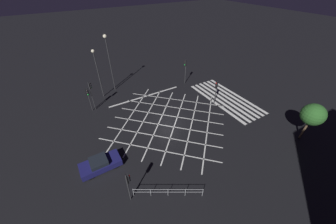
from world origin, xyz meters
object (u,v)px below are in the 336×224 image
Objects in this scene: traffic_light_nw_cross at (128,183)px; waiting_car at (100,164)px; traffic_light_ne_main at (88,95)px; traffic_light_se_cross at (185,67)px; traffic_light_ne_cross at (91,91)px; street_lamp_east at (108,51)px; traffic_light_median_south at (216,88)px; street_tree_near at (313,115)px; street_lamp_west at (96,65)px.

traffic_light_nw_cross is 0.87× the size of waiting_car.
traffic_light_ne_main is 0.82× the size of traffic_light_se_cross.
traffic_light_ne_cross reaches higher than traffic_light_nw_cross.
street_lamp_east reaches higher than traffic_light_nw_cross.
traffic_light_ne_cross is (0.13, -0.53, 0.54)m from traffic_light_ne_main.
waiting_car is at bearing 9.38° from traffic_light_median_south.
traffic_light_ne_main is at bearing 81.64° from waiting_car.
traffic_light_nw_cross is 22.30m from traffic_light_se_cross.
traffic_light_median_south is at bearing 91.10° from traffic_light_se_cross.
traffic_light_median_south is at bearing 9.38° from waiting_car.
traffic_light_se_cross is 19.02m from street_tree_near.
traffic_light_nw_cross is 18.12m from traffic_light_median_south.
traffic_light_median_south reaches higher than traffic_light_nw_cross.
traffic_light_median_south is 0.93× the size of waiting_car.
waiting_car is (-14.93, 6.32, -5.96)m from street_lamp_east.
traffic_light_ne_cross is at bearing 104.16° from traffic_light_ne_main.
street_lamp_west is at bearing 39.55° from street_tree_near.
traffic_light_se_cross is at bearing 30.71° from waiting_car.
traffic_light_se_cross is at bearing 43.11° from traffic_light_nw_cross.
traffic_light_ne_cross is (7.78, 15.78, 0.43)m from traffic_light_median_south.
traffic_light_ne_cross is at bearing 87.62° from traffic_light_nw_cross.
traffic_light_ne_main is 1.02× the size of traffic_light_nw_cross.
traffic_light_median_south is (-7.65, -16.32, 0.11)m from traffic_light_ne_main.
traffic_light_ne_cross reaches higher than waiting_car.
street_lamp_east is (11.98, 11.55, 3.89)m from traffic_light_median_south.
traffic_light_ne_main is 0.96× the size of traffic_light_median_south.
traffic_light_median_south is 7.59m from traffic_light_se_cross.
traffic_light_median_south is 18.23m from waiting_car.
street_lamp_east is at bearing 34.26° from street_tree_near.
street_lamp_east reaches higher than waiting_car.
traffic_light_nw_cross is 15.46m from traffic_light_ne_cross.
street_tree_near reaches higher than traffic_light_se_cross.
street_tree_near is at bearing 47.62° from traffic_light_ne_main.
street_tree_near is (-10.96, -4.08, 0.87)m from traffic_light_median_south.
street_tree_near reaches higher than traffic_light_ne_main.
street_lamp_east is (4.33, -4.76, 4.00)m from traffic_light_ne_main.
street_tree_near is at bearing -140.45° from street_lamp_west.
street_tree_near is at bearing 102.83° from traffic_light_se_cross.
traffic_light_median_south is (7.66, -16.42, 0.17)m from traffic_light_nw_cross.
traffic_light_se_cross reaches higher than traffic_light_median_south.
street_lamp_west is at bearing -37.80° from traffic_light_median_south.
traffic_light_median_south is 0.78× the size of street_tree_near.
waiting_car is (4.71, 1.45, -1.91)m from traffic_light_nw_cross.
traffic_light_se_cross is at bearing -111.10° from street_lamp_east.
waiting_car is (-2.95, 17.87, -2.08)m from traffic_light_median_south.
street_lamp_west is (18.40, -2.57, 2.76)m from traffic_light_nw_cross.
street_tree_near is (-18.54, -4.22, 0.46)m from traffic_light_se_cross.
traffic_light_median_south reaches higher than traffic_light_ne_main.
traffic_light_ne_main is 4.79m from street_lamp_west.
traffic_light_ne_main is at bearing -0.25° from traffic_light_se_cross.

